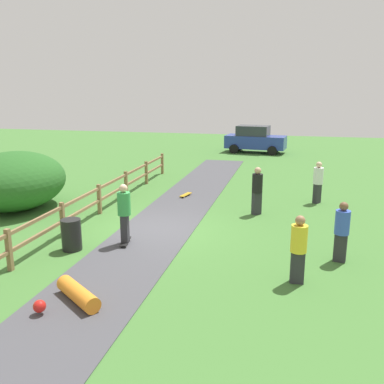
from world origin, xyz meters
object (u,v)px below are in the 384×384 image
at_px(bystander_black, 257,189).
at_px(bystander_yellow, 299,246).
at_px(skater_fallen, 75,295).
at_px(bush_large, 14,181).
at_px(skateboard_loose, 186,195).
at_px(skater_riding, 124,211).
at_px(bystander_white, 318,181).
at_px(bystander_blue, 342,229).
at_px(trash_bin, 71,235).
at_px(parked_car_blue, 255,139).

bearing_deg(bystander_black, bystander_yellow, -75.37).
bearing_deg(skater_fallen, bystander_black, 67.16).
distance_m(bush_large, bystander_yellow, 11.16).
height_order(skater_fallen, bystander_yellow, bystander_yellow).
relative_size(skateboard_loose, bystander_yellow, 0.50).
relative_size(skater_riding, bystander_yellow, 1.08).
distance_m(skater_fallen, bystander_white, 11.12).
bearing_deg(bystander_black, bystander_blue, -56.84).
bearing_deg(bystander_yellow, skateboard_loose, 121.86).
height_order(skater_riding, skateboard_loose, skater_riding).
bearing_deg(bystander_black, skater_fallen, -112.84).
bearing_deg(skater_riding, bystander_white, 47.05).
xyz_separation_m(trash_bin, skateboard_loose, (1.65, 6.66, -0.36)).
distance_m(bush_large, bystander_blue, 11.77).
relative_size(bystander_blue, parked_car_blue, 0.37).
bearing_deg(skater_fallen, bush_large, 133.14).
height_order(bush_large, bystander_yellow, bush_large).
height_order(bush_large, skater_fallen, bush_large).
bearing_deg(bystander_yellow, bush_large, 158.71).
distance_m(trash_bin, bystander_blue, 7.39).
height_order(skater_riding, parked_car_blue, parked_car_blue).
height_order(bush_large, bystander_blue, bush_large).
distance_m(bush_large, bystander_black, 9.08).
relative_size(bush_large, skateboard_loose, 5.18).
bearing_deg(parked_car_blue, trash_bin, -99.37).
height_order(bystander_blue, bystander_white, bystander_white).
bearing_deg(skater_riding, bush_large, 154.54).
distance_m(bush_large, trash_bin, 5.41).
distance_m(bush_large, skater_riding, 6.08).
bearing_deg(bystander_white, bystander_black, -136.15).
relative_size(skater_riding, parked_car_blue, 0.41).
xyz_separation_m(bystander_blue, bystander_white, (-0.31, 6.00, 0.03)).
relative_size(trash_bin, bystander_blue, 0.55).
relative_size(bystander_blue, bystander_black, 0.94).
relative_size(bush_large, bystander_black, 2.45).
bearing_deg(bystander_white, skater_riding, -132.95).
height_order(skater_fallen, skateboard_loose, skater_fallen).
xyz_separation_m(bystander_blue, parked_car_blue, (-3.99, 19.29, 0.07)).
bearing_deg(trash_bin, bystander_yellow, -6.26).
distance_m(trash_bin, bystander_yellow, 6.27).
relative_size(trash_bin, bystander_yellow, 0.54).
height_order(trash_bin, bystander_blue, bystander_blue).
distance_m(bystander_white, parked_car_blue, 13.79).
bearing_deg(parked_car_blue, bystander_black, -84.57).
distance_m(bush_large, parked_car_blue, 18.41).
bearing_deg(skater_riding, bystander_blue, 1.23).
height_order(trash_bin, bystander_white, bystander_white).
relative_size(bush_large, skater_fallen, 3.13).
bearing_deg(skater_riding, bystander_yellow, -16.34).
bearing_deg(parked_car_blue, bystander_white, -74.51).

